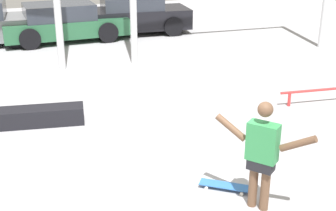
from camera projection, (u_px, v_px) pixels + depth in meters
ground_plane at (172, 184)px, 7.52m from camera, size 36.00×36.00×0.00m
skateboarder at (262, 152)px, 6.58m from camera, size 1.03×1.20×1.66m
skateboard at (225, 186)px, 7.35m from camera, size 0.79×0.64×0.08m
grind_box at (13, 118)px, 9.58m from camera, size 2.89×0.80×0.37m
grind_rail at (330, 91)px, 10.83m from camera, size 2.47×0.22×0.36m
parked_car_green at (63, 22)px, 16.42m from camera, size 4.38×2.20×1.31m
parked_car_black at (135, 15)px, 17.51m from camera, size 3.99×2.02×1.39m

